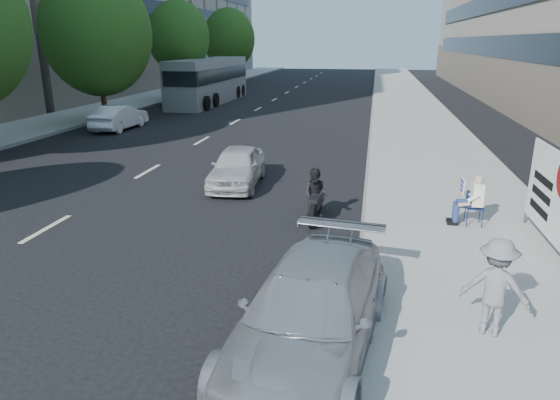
% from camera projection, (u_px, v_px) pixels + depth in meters
% --- Properties ---
extents(ground, '(160.00, 160.00, 0.00)m').
position_uv_depth(ground, '(282.00, 287.00, 9.73)').
color(ground, black).
rests_on(ground, ground).
extents(near_sidewalk, '(5.00, 120.00, 0.15)m').
position_uv_depth(near_sidewalk, '(417.00, 126.00, 27.73)').
color(near_sidewalk, '#99978F').
rests_on(near_sidewalk, ground).
extents(far_sidewalk, '(4.50, 120.00, 0.15)m').
position_uv_depth(far_sidewalk, '(78.00, 116.00, 31.36)').
color(far_sidewalk, '#99978F').
rests_on(far_sidewalk, ground).
extents(tree_far_c, '(6.00, 6.00, 8.47)m').
position_uv_depth(tree_far_c, '(97.00, 33.00, 27.45)').
color(tree_far_c, '#382616').
rests_on(tree_far_c, ground).
extents(tree_far_d, '(4.80, 4.80, 7.65)m').
position_uv_depth(tree_far_d, '(178.00, 37.00, 38.73)').
color(tree_far_d, '#382616').
rests_on(tree_far_d, ground).
extents(tree_far_e, '(5.40, 5.40, 7.89)m').
position_uv_depth(tree_far_e, '(229.00, 39.00, 51.87)').
color(tree_far_e, '#382616').
rests_on(tree_far_e, ground).
extents(seated_protester, '(0.83, 1.12, 1.31)m').
position_uv_depth(seated_protester, '(471.00, 197.00, 12.41)').
color(seated_protester, navy).
rests_on(seated_protester, near_sidewalk).
extents(jogger, '(1.15, 0.85, 1.60)m').
position_uv_depth(jogger, '(495.00, 287.00, 7.71)').
color(jogger, slate).
rests_on(jogger, near_sidewalk).
extents(protest_banner, '(0.08, 3.06, 2.20)m').
position_uv_depth(protest_banner, '(551.00, 193.00, 10.93)').
color(protest_banner, '#4C4C4C').
rests_on(protest_banner, near_sidewalk).
extents(parked_sedan, '(2.54, 5.00, 1.39)m').
position_uv_depth(parked_sedan, '(311.00, 311.00, 7.50)').
color(parked_sedan, '#A5A8AC').
rests_on(parked_sedan, ground).
extents(white_sedan_near, '(1.76, 3.84, 1.28)m').
position_uv_depth(white_sedan_near, '(237.00, 167.00, 16.40)').
color(white_sedan_near, silver).
rests_on(white_sedan_near, ground).
extents(white_sedan_mid, '(1.52, 4.05, 1.32)m').
position_uv_depth(white_sedan_mid, '(119.00, 117.00, 26.87)').
color(white_sedan_mid, white).
rests_on(white_sedan_mid, ground).
extents(motorcycle, '(0.73, 2.05, 1.42)m').
position_uv_depth(motorcycle, '(316.00, 197.00, 13.18)').
color(motorcycle, black).
rests_on(motorcycle, ground).
extents(bus, '(2.85, 12.10, 3.30)m').
position_uv_depth(bus, '(209.00, 81.00, 38.36)').
color(bus, slate).
rests_on(bus, ground).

